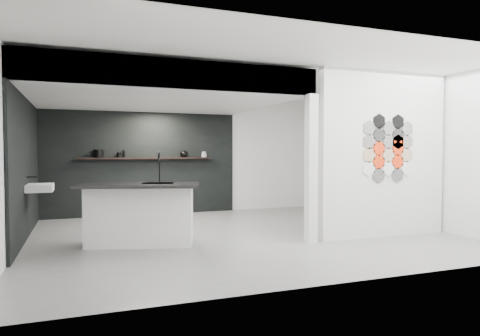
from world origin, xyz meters
name	(u,v)px	position (x,y,z in m)	size (l,w,h in m)	color
floor	(241,235)	(0.00, 0.00, -0.01)	(7.00, 6.00, 0.01)	slate
partition_panel	(384,154)	(2.23, -1.00, 1.40)	(2.45, 0.15, 2.80)	silver
bay_clad_back	(142,164)	(-1.30, 2.97, 1.18)	(4.40, 0.04, 2.35)	black
bay_clad_left	(26,168)	(-3.47, 1.00, 1.18)	(0.04, 4.00, 2.35)	black
bulkhead	(155,92)	(-1.30, 1.00, 2.55)	(4.40, 4.00, 0.40)	silver
corner_column	(311,169)	(0.82, -1.00, 1.18)	(0.16, 0.16, 2.35)	silver
fascia_beam	(178,74)	(-1.30, -0.92, 2.55)	(4.40, 0.16, 0.40)	silver
wall_basin	(40,188)	(-3.24, 0.80, 0.85)	(0.40, 0.60, 0.12)	silver
display_shelf	(147,158)	(-1.20, 2.87, 1.30)	(3.00, 0.15, 0.04)	black
kitchen_island	(140,213)	(-1.75, -0.25, 0.49)	(1.96, 1.29, 1.45)	silver
stockpot	(99,154)	(-2.23, 2.87, 1.41)	(0.21, 0.21, 0.17)	black
kettle	(184,154)	(-0.34, 2.87, 1.40)	(0.18, 0.18, 0.16)	black
glass_bowl	(204,155)	(0.15, 2.87, 1.37)	(0.13, 0.13, 0.09)	gray
glass_vase	(204,154)	(0.15, 2.87, 1.39)	(0.09, 0.09, 0.13)	gray
bottle_dark	(124,154)	(-1.70, 2.87, 1.40)	(0.06, 0.06, 0.16)	black
utensil_cup	(119,155)	(-1.81, 2.87, 1.38)	(0.09, 0.09, 0.11)	black
hex_tile_cluster	(389,148)	(2.26, -1.09, 1.50)	(1.04, 0.02, 1.16)	white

